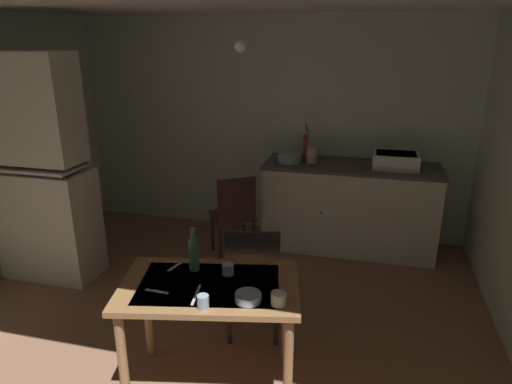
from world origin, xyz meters
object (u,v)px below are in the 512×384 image
(chair_by_counter, at_px, (234,215))
(mug_tall, at_px, (278,299))
(chair_far_side, at_px, (253,279))
(serving_bowl_wide, at_px, (248,297))
(hand_pump, at_px, (305,145))
(hutch_cabinet, at_px, (43,178))
(glass_bottle, at_px, (194,253))
(sink_basin, at_px, (396,160))
(dining_table, at_px, (210,300))
(mixing_bowl_counter, at_px, (289,159))

(chair_by_counter, distance_m, mug_tall, 2.08)
(chair_far_side, bearing_deg, serving_bowl_wide, -78.00)
(hand_pump, relative_size, chair_far_side, 0.43)
(hutch_cabinet, xyz_separation_m, glass_bottle, (1.79, -0.90, -0.09))
(hutch_cabinet, bearing_deg, sink_basin, 22.16)
(dining_table, distance_m, chair_far_side, 0.59)
(glass_bottle, bearing_deg, mixing_bowl_counter, 83.63)
(sink_basin, height_order, hand_pump, hand_pump)
(hand_pump, bearing_deg, serving_bowl_wide, -88.98)
(serving_bowl_wide, bearing_deg, dining_table, 155.73)
(chair_by_counter, bearing_deg, hand_pump, 43.57)
(hutch_cabinet, height_order, dining_table, hutch_cabinet)
(mug_tall, bearing_deg, glass_bottle, 156.01)
(sink_basin, bearing_deg, chair_far_side, -120.17)
(dining_table, distance_m, mug_tall, 0.49)
(chair_by_counter, bearing_deg, hutch_cabinet, -155.30)
(chair_by_counter, bearing_deg, glass_bottle, -81.95)
(mixing_bowl_counter, bearing_deg, serving_bowl_wide, -85.35)
(hand_pump, bearing_deg, glass_bottle, -99.90)
(chair_far_side, distance_m, glass_bottle, 0.63)
(serving_bowl_wide, bearing_deg, mixing_bowl_counter, 94.65)
(sink_basin, xyz_separation_m, chair_by_counter, (-1.52, -0.54, -0.52))
(hutch_cabinet, relative_size, sink_basin, 4.64)
(chair_far_side, relative_size, serving_bowl_wide, 6.03)
(glass_bottle, bearing_deg, dining_table, -44.26)
(hand_pump, bearing_deg, mug_tall, -84.98)
(dining_table, xyz_separation_m, chair_by_counter, (-0.38, 1.76, -0.16))
(hand_pump, distance_m, serving_bowl_wide, 2.49)
(chair_far_side, bearing_deg, glass_bottle, -124.14)
(mixing_bowl_counter, distance_m, dining_table, 2.27)
(glass_bottle, bearing_deg, hutch_cabinet, 153.42)
(hand_pump, distance_m, chair_by_counter, 1.04)
(serving_bowl_wide, distance_m, mug_tall, 0.17)
(sink_basin, relative_size, serving_bowl_wide, 2.92)
(mixing_bowl_counter, bearing_deg, chair_far_side, -88.41)
(glass_bottle, bearing_deg, chair_far_side, 55.86)
(hand_pump, relative_size, mixing_bowl_counter, 1.61)
(chair_far_side, distance_m, chair_by_counter, 1.30)
(hand_pump, height_order, serving_bowl_wide, hand_pump)
(sink_basin, height_order, chair_by_counter, sink_basin)
(chair_far_side, height_order, mug_tall, chair_far_side)
(serving_bowl_wide, bearing_deg, chair_by_counter, 109.17)
(sink_basin, relative_size, glass_bottle, 1.53)
(sink_basin, xyz_separation_m, hand_pump, (-0.91, 0.05, 0.09))
(hutch_cabinet, distance_m, serving_bowl_wide, 2.51)
(chair_far_side, bearing_deg, mixing_bowl_counter, 91.59)
(hutch_cabinet, xyz_separation_m, chair_by_counter, (1.56, 0.72, -0.48))
(hutch_cabinet, height_order, mug_tall, hutch_cabinet)
(hand_pump, bearing_deg, chair_by_counter, -136.43)
(hand_pump, height_order, chair_by_counter, hand_pump)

